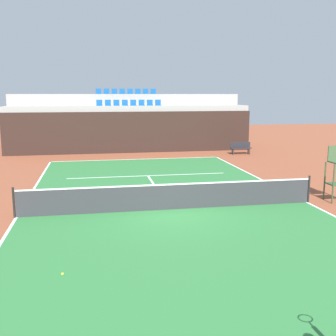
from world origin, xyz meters
name	(u,v)px	position (x,y,z in m)	size (l,w,h in m)	color
ground_plane	(171,210)	(0.00, 0.00, 0.00)	(80.00, 80.00, 0.00)	brown
court_surface	(171,209)	(0.00, 0.00, 0.01)	(11.00, 24.00, 0.01)	#2D7238
baseline_far	(136,159)	(0.00, 11.95, 0.01)	(11.00, 0.10, 0.00)	white
sideline_left	(16,217)	(-5.45, 0.00, 0.01)	(0.10, 24.00, 0.00)	white
sideline_right	(307,202)	(5.45, 0.00, 0.01)	(0.10, 24.00, 0.00)	white
service_line_far	(148,176)	(0.00, 6.40, 0.01)	(8.26, 0.10, 0.00)	white
centre_service_line	(157,190)	(0.00, 3.20, 0.01)	(0.10, 6.40, 0.00)	white
back_wall	(131,132)	(0.00, 15.16, 1.49)	(17.95, 0.30, 2.98)	black
stands_tier_lower	(130,128)	(0.00, 16.51, 1.69)	(17.95, 2.40, 3.37)	#9E9E99
stands_tier_upper	(127,120)	(0.00, 18.91, 2.12)	(17.95, 2.40, 4.23)	#9E9E99
seating_row_lower	(129,104)	(0.00, 16.61, 3.50)	(4.87, 0.44, 0.44)	#145193
seating_row_upper	(126,93)	(0.00, 19.01, 4.36)	(4.87, 0.44, 0.44)	#145193
tennis_net	(171,196)	(0.00, 0.00, 0.51)	(11.08, 0.08, 1.07)	black
player_bench	(241,147)	(7.57, 12.98, 0.51)	(1.50, 0.40, 0.85)	#232328
tennis_ball_2	(62,274)	(-3.56, -4.97, 0.04)	(0.07, 0.07, 0.07)	#CCE033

